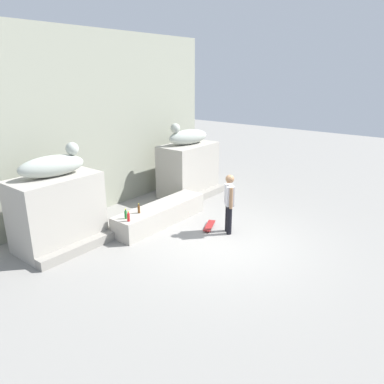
{
  "coord_description": "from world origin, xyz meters",
  "views": [
    {
      "loc": [
        -7.21,
        -4.69,
        4.27
      ],
      "look_at": [
        0.28,
        1.22,
        1.1
      ],
      "focal_mm": 33.94,
      "sensor_mm": 36.0,
      "label": 1
    }
  ],
  "objects_px": {
    "skater": "(229,201)",
    "bottle_green": "(126,215)",
    "bottle_brown": "(139,209)",
    "bottle_red": "(128,217)",
    "skateboard": "(209,226)",
    "statue_reclining_left": "(53,165)",
    "statue_reclining_right": "(187,136)"
  },
  "relations": [
    {
      "from": "statue_reclining_right",
      "to": "skater",
      "type": "height_order",
      "value": "statue_reclining_right"
    },
    {
      "from": "statue_reclining_left",
      "to": "skateboard",
      "type": "xyz_separation_m",
      "value": [
        3.21,
        -2.39,
        -2.06
      ]
    },
    {
      "from": "statue_reclining_left",
      "to": "statue_reclining_right",
      "type": "bearing_deg",
      "value": 11.15
    },
    {
      "from": "bottle_brown",
      "to": "bottle_red",
      "type": "distance_m",
      "value": 0.6
    },
    {
      "from": "statue_reclining_left",
      "to": "bottle_red",
      "type": "bearing_deg",
      "value": -35.02
    },
    {
      "from": "bottle_brown",
      "to": "bottle_red",
      "type": "xyz_separation_m",
      "value": [
        -0.57,
        -0.21,
        0.0
      ]
    },
    {
      "from": "bottle_green",
      "to": "bottle_brown",
      "type": "relative_size",
      "value": 1.01
    },
    {
      "from": "bottle_red",
      "to": "bottle_brown",
      "type": "bearing_deg",
      "value": 20.08
    },
    {
      "from": "statue_reclining_left",
      "to": "skater",
      "type": "bearing_deg",
      "value": -31.27
    },
    {
      "from": "skater",
      "to": "bottle_green",
      "type": "xyz_separation_m",
      "value": [
        -2.01,
        1.93,
        -0.23
      ]
    },
    {
      "from": "skater",
      "to": "bottle_red",
      "type": "height_order",
      "value": "skater"
    },
    {
      "from": "statue_reclining_left",
      "to": "skateboard",
      "type": "height_order",
      "value": "statue_reclining_left"
    },
    {
      "from": "skateboard",
      "to": "bottle_green",
      "type": "height_order",
      "value": "bottle_green"
    },
    {
      "from": "statue_reclining_left",
      "to": "skateboard",
      "type": "bearing_deg",
      "value": -25.65
    },
    {
      "from": "skateboard",
      "to": "bottle_green",
      "type": "distance_m",
      "value": 2.44
    },
    {
      "from": "statue_reclining_left",
      "to": "statue_reclining_right",
      "type": "distance_m",
      "value": 5.19
    },
    {
      "from": "skateboard",
      "to": "skater",
      "type": "bearing_deg",
      "value": -107.07
    },
    {
      "from": "statue_reclining_left",
      "to": "skateboard",
      "type": "relative_size",
      "value": 2.06
    },
    {
      "from": "statue_reclining_left",
      "to": "bottle_green",
      "type": "bearing_deg",
      "value": -28.64
    },
    {
      "from": "skater",
      "to": "bottle_green",
      "type": "distance_m",
      "value": 2.79
    },
    {
      "from": "statue_reclining_right",
      "to": "bottle_brown",
      "type": "distance_m",
      "value": 3.86
    },
    {
      "from": "statue_reclining_left",
      "to": "bottle_brown",
      "type": "bearing_deg",
      "value": -19.37
    },
    {
      "from": "bottle_green",
      "to": "bottle_red",
      "type": "bearing_deg",
      "value": -111.5
    },
    {
      "from": "statue_reclining_left",
      "to": "bottle_green",
      "type": "relative_size",
      "value": 6.05
    },
    {
      "from": "bottle_red",
      "to": "bottle_green",
      "type": "bearing_deg",
      "value": 68.5
    },
    {
      "from": "skater",
      "to": "statue_reclining_left",
      "type": "bearing_deg",
      "value": 92.74
    },
    {
      "from": "statue_reclining_left",
      "to": "bottle_brown",
      "type": "distance_m",
      "value": 2.5
    },
    {
      "from": "bottle_green",
      "to": "bottle_brown",
      "type": "distance_m",
      "value": 0.49
    },
    {
      "from": "bottle_green",
      "to": "bottle_red",
      "type": "height_order",
      "value": "bottle_red"
    },
    {
      "from": "skateboard",
      "to": "statue_reclining_right",
      "type": "bearing_deg",
      "value": 26.8
    },
    {
      "from": "statue_reclining_right",
      "to": "statue_reclining_left",
      "type": "bearing_deg",
      "value": 13.3
    },
    {
      "from": "statue_reclining_right",
      "to": "skateboard",
      "type": "height_order",
      "value": "statue_reclining_right"
    }
  ]
}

